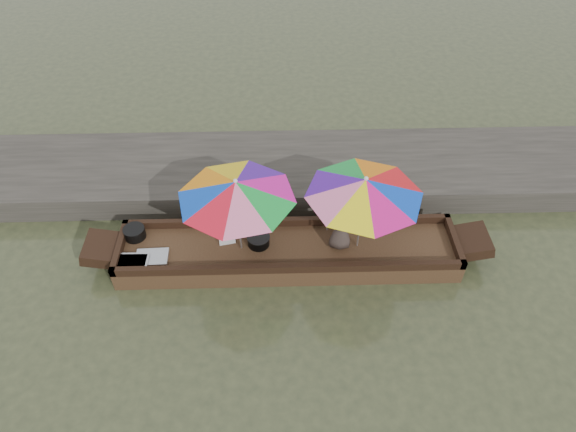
{
  "coord_description": "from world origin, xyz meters",
  "views": [
    {
      "loc": [
        -0.17,
        -6.03,
        6.95
      ],
      "look_at": [
        0.0,
        0.1,
        1.0
      ],
      "focal_mm": 32.0,
      "sensor_mm": 36.0,
      "label": 1
    }
  ],
  "objects_px": {
    "boat_hull": "(288,253)",
    "umbrella_bow": "(239,216)",
    "vendor": "(341,225)",
    "umbrella_stern": "(361,213)",
    "tray_scallop": "(152,257)",
    "charcoal_grill": "(259,241)",
    "supply_bag": "(226,235)",
    "tray_crayfish": "(132,263)",
    "cooking_pot": "(135,233)"
  },
  "relations": [
    {
      "from": "vendor",
      "to": "umbrella_stern",
      "type": "distance_m",
      "value": 0.41
    },
    {
      "from": "tray_crayfish",
      "to": "vendor",
      "type": "height_order",
      "value": "vendor"
    },
    {
      "from": "tray_crayfish",
      "to": "umbrella_bow",
      "type": "bearing_deg",
      "value": 10.45
    },
    {
      "from": "boat_hull",
      "to": "tray_scallop",
      "type": "bearing_deg",
      "value": -174.8
    },
    {
      "from": "cooking_pot",
      "to": "tray_scallop",
      "type": "height_order",
      "value": "cooking_pot"
    },
    {
      "from": "tray_crayfish",
      "to": "tray_scallop",
      "type": "bearing_deg",
      "value": 21.95
    },
    {
      "from": "tray_crayfish",
      "to": "charcoal_grill",
      "type": "bearing_deg",
      "value": 10.98
    },
    {
      "from": "boat_hull",
      "to": "umbrella_stern",
      "type": "height_order",
      "value": "umbrella_stern"
    },
    {
      "from": "charcoal_grill",
      "to": "umbrella_stern",
      "type": "relative_size",
      "value": 0.2
    },
    {
      "from": "tray_scallop",
      "to": "umbrella_stern",
      "type": "bearing_deg",
      "value": 3.43
    },
    {
      "from": "tray_scallop",
      "to": "vendor",
      "type": "bearing_deg",
      "value": 4.01
    },
    {
      "from": "charcoal_grill",
      "to": "umbrella_stern",
      "type": "bearing_deg",
      "value": -2.53
    },
    {
      "from": "tray_crayfish",
      "to": "charcoal_grill",
      "type": "relative_size",
      "value": 1.44
    },
    {
      "from": "vendor",
      "to": "cooking_pot",
      "type": "bearing_deg",
      "value": -1.98
    },
    {
      "from": "charcoal_grill",
      "to": "vendor",
      "type": "bearing_deg",
      "value": -2.53
    },
    {
      "from": "tray_scallop",
      "to": "vendor",
      "type": "distance_m",
      "value": 3.26
    },
    {
      "from": "tray_crayfish",
      "to": "vendor",
      "type": "relative_size",
      "value": 0.54
    },
    {
      "from": "vendor",
      "to": "umbrella_stern",
      "type": "relative_size",
      "value": 0.53
    },
    {
      "from": "vendor",
      "to": "umbrella_stern",
      "type": "bearing_deg",
      "value": -179.65
    },
    {
      "from": "tray_scallop",
      "to": "umbrella_stern",
      "type": "xyz_separation_m",
      "value": [
        3.53,
        0.21,
        0.74
      ]
    },
    {
      "from": "boat_hull",
      "to": "tray_scallop",
      "type": "relative_size",
      "value": 10.86
    },
    {
      "from": "umbrella_stern",
      "to": "tray_scallop",
      "type": "bearing_deg",
      "value": -176.57
    },
    {
      "from": "tray_scallop",
      "to": "charcoal_grill",
      "type": "xyz_separation_m",
      "value": [
        1.81,
        0.29,
        0.06
      ]
    },
    {
      "from": "supply_bag",
      "to": "umbrella_stern",
      "type": "bearing_deg",
      "value": -4.79
    },
    {
      "from": "cooking_pot",
      "to": "umbrella_stern",
      "type": "bearing_deg",
      "value": -4.64
    },
    {
      "from": "vendor",
      "to": "boat_hull",
      "type": "bearing_deg",
      "value": 3.73
    },
    {
      "from": "cooking_pot",
      "to": "tray_crayfish",
      "type": "distance_m",
      "value": 0.66
    },
    {
      "from": "umbrella_stern",
      "to": "boat_hull",
      "type": "bearing_deg",
      "value": 180.0
    },
    {
      "from": "boat_hull",
      "to": "vendor",
      "type": "xyz_separation_m",
      "value": [
        0.89,
        0.01,
        0.68
      ]
    },
    {
      "from": "boat_hull",
      "to": "supply_bag",
      "type": "bearing_deg",
      "value": 169.94
    },
    {
      "from": "tray_crayfish",
      "to": "umbrella_stern",
      "type": "xyz_separation_m",
      "value": [
        3.83,
        0.34,
        0.73
      ]
    },
    {
      "from": "boat_hull",
      "to": "umbrella_bow",
      "type": "bearing_deg",
      "value": 180.0
    },
    {
      "from": "charcoal_grill",
      "to": "umbrella_bow",
      "type": "height_order",
      "value": "umbrella_bow"
    },
    {
      "from": "supply_bag",
      "to": "tray_crayfish",
      "type": "bearing_deg",
      "value": -161.27
    },
    {
      "from": "umbrella_stern",
      "to": "cooking_pot",
      "type": "bearing_deg",
      "value": 175.36
    },
    {
      "from": "boat_hull",
      "to": "charcoal_grill",
      "type": "height_order",
      "value": "charcoal_grill"
    },
    {
      "from": "tray_crayfish",
      "to": "vendor",
      "type": "xyz_separation_m",
      "value": [
        3.52,
        0.35,
        0.46
      ]
    },
    {
      "from": "cooking_pot",
      "to": "charcoal_grill",
      "type": "bearing_deg",
      "value": -6.3
    },
    {
      "from": "boat_hull",
      "to": "vendor",
      "type": "distance_m",
      "value": 1.12
    },
    {
      "from": "charcoal_grill",
      "to": "boat_hull",
      "type": "bearing_deg",
      "value": -8.39
    },
    {
      "from": "charcoal_grill",
      "to": "vendor",
      "type": "relative_size",
      "value": 0.37
    },
    {
      "from": "charcoal_grill",
      "to": "umbrella_bow",
      "type": "relative_size",
      "value": 0.2
    },
    {
      "from": "tray_scallop",
      "to": "charcoal_grill",
      "type": "height_order",
      "value": "charcoal_grill"
    },
    {
      "from": "umbrella_bow",
      "to": "umbrella_stern",
      "type": "height_order",
      "value": "same"
    },
    {
      "from": "cooking_pot",
      "to": "boat_hull",
      "type": "bearing_deg",
      "value": -6.7
    },
    {
      "from": "cooking_pot",
      "to": "tray_scallop",
      "type": "distance_m",
      "value": 0.65
    },
    {
      "from": "umbrella_stern",
      "to": "supply_bag",
      "type": "bearing_deg",
      "value": 175.21
    },
    {
      "from": "boat_hull",
      "to": "tray_scallop",
      "type": "xyz_separation_m",
      "value": [
        -2.32,
        -0.21,
        0.21
      ]
    },
    {
      "from": "cooking_pot",
      "to": "umbrella_bow",
      "type": "relative_size",
      "value": 0.2
    },
    {
      "from": "boat_hull",
      "to": "umbrella_bow",
      "type": "relative_size",
      "value": 3.08
    }
  ]
}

